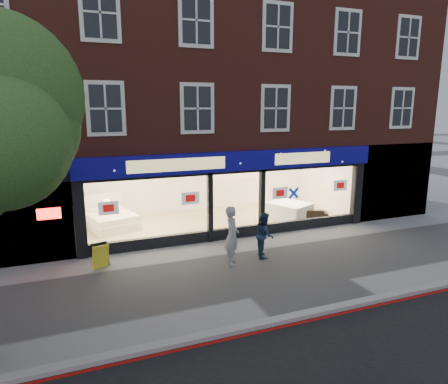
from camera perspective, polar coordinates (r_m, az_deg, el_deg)
ground at (r=12.66m, az=7.31°, el=-10.59°), size 120.00×120.00×0.00m
kerb_line at (r=10.32m, az=15.93°, el=-16.47°), size 60.00×0.10×0.01m
kerb_stone at (r=10.43m, az=15.26°, el=-15.76°), size 60.00×0.25×0.12m
showroom_floor at (r=17.16m, az=-1.13°, el=-4.19°), size 11.00×4.50×0.10m
building at (r=18.14m, az=-3.21°, el=17.81°), size 19.00×8.26×10.30m
display_bed at (r=16.66m, az=-15.97°, el=-3.78°), size 2.22×2.49×1.20m
bedside_table at (r=16.90m, az=-16.26°, el=-3.79°), size 0.52×0.52×0.55m
mattress_stack at (r=17.60m, az=9.21°, el=-2.62°), size 1.94×2.12×0.68m
sofa at (r=17.54m, az=11.87°, el=-3.10°), size 1.77×1.27×0.48m
a_board at (r=12.92m, az=-17.25°, el=-8.71°), size 0.58×0.45×0.78m
pedestrian_grey at (r=12.49m, az=1.16°, el=-6.24°), size 0.61×0.78×1.86m
pedestrian_blue at (r=13.22m, az=5.79°, el=-6.08°), size 0.77×0.87×1.50m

